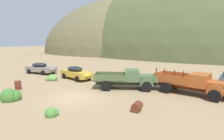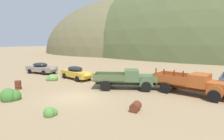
# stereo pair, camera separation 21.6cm
# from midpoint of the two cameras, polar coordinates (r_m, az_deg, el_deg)

# --- Properties ---
(ground_plane) EXTENTS (300.00, 300.00, 0.00)m
(ground_plane) POSITION_cam_midpoint_polar(r_m,az_deg,el_deg) (15.84, -11.56, -8.24)
(ground_plane) COLOR #937A56
(hill_far_right) EXTENTS (74.18, 54.99, 44.09)m
(hill_far_right) POSITION_cam_midpoint_polar(r_m,az_deg,el_deg) (79.97, 4.17, 5.34)
(hill_far_right) COLOR brown
(hill_far_right) RESTS_ON ground
(hill_distant) EXTENTS (104.70, 63.49, 55.78)m
(hill_distant) POSITION_cam_midpoint_polar(r_m,az_deg,el_deg) (73.46, 28.72, 4.01)
(hill_distant) COLOR #4C5633
(hill_distant) RESTS_ON ground
(car_primer_gray) EXTENTS (4.75, 2.17, 1.57)m
(car_primer_gray) POSITION_cam_midpoint_polar(r_m,az_deg,el_deg) (28.70, -20.92, 0.58)
(car_primer_gray) COLOR slate
(car_primer_gray) RESTS_ON ground
(car_faded_yellow) EXTENTS (5.07, 3.15, 1.57)m
(car_faded_yellow) POSITION_cam_midpoint_polar(r_m,az_deg,el_deg) (23.09, -10.95, -0.84)
(car_faded_yellow) COLOR gold
(car_faded_yellow) RESTS_ON ground
(truck_weathered_green) EXTENTS (6.38, 3.92, 1.89)m
(truck_weathered_green) POSITION_cam_midpoint_polar(r_m,az_deg,el_deg) (18.16, 5.46, -2.72)
(truck_weathered_green) COLOR #232B1B
(truck_weathered_green) RESTS_ON ground
(truck_oxide_orange) EXTENTS (6.73, 3.80, 2.16)m
(truck_oxide_orange) POSITION_cam_midpoint_polar(r_m,az_deg,el_deg) (17.46, 24.50, -3.88)
(truck_oxide_orange) COLOR #51220D
(truck_oxide_orange) RESTS_ON ground
(oil_drum_spare) EXTENTS (0.61, 0.61, 0.85)m
(oil_drum_spare) POSITION_cam_midpoint_polar(r_m,az_deg,el_deg) (20.10, -27.10, -4.18)
(oil_drum_spare) COLOR #5B2819
(oil_drum_spare) RESTS_ON ground
(oil_drum_tipped) EXTENTS (0.61, 0.83, 0.61)m
(oil_drum_tipped) POSITION_cam_midpoint_polar(r_m,az_deg,el_deg) (12.65, 7.15, -11.05)
(oil_drum_tipped) COLOR #5B2819
(oil_drum_tipped) RESTS_ON ground
(bush_lone_scrub) EXTENTS (0.72, 0.90, 0.76)m
(bush_lone_scrub) POSITION_cam_midpoint_polar(r_m,az_deg,el_deg) (12.42, -18.42, -12.39)
(bush_lone_scrub) COLOR #4C8438
(bush_lone_scrub) RESTS_ON ground
(bush_between_trucks) EXTENTS (1.33, 1.47, 1.28)m
(bush_between_trucks) POSITION_cam_midpoint_polar(r_m,az_deg,el_deg) (16.69, -28.86, -7.13)
(bush_between_trucks) COLOR #3D702D
(bush_between_trucks) RESTS_ON ground
(bush_back_edge) EXTENTS (1.36, 1.19, 0.96)m
(bush_back_edge) POSITION_cam_midpoint_polar(r_m,az_deg,el_deg) (23.23, -18.21, -2.52)
(bush_back_edge) COLOR #5B8E42
(bush_back_edge) RESTS_ON ground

